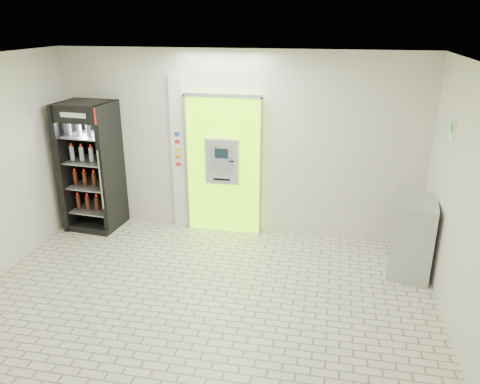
# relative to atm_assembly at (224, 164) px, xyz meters

# --- Properties ---
(ground) EXTENTS (6.00, 6.00, 0.00)m
(ground) POSITION_rel_atm_assembly_xyz_m (0.20, -2.41, -1.17)
(ground) COLOR beige
(ground) RESTS_ON ground
(room_shell) EXTENTS (6.00, 6.00, 6.00)m
(room_shell) POSITION_rel_atm_assembly_xyz_m (0.20, -2.41, 0.67)
(room_shell) COLOR silver
(room_shell) RESTS_ON ground
(atm_assembly) EXTENTS (1.30, 0.24, 2.33)m
(atm_assembly) POSITION_rel_atm_assembly_xyz_m (0.00, 0.00, 0.00)
(atm_assembly) COLOR #83EB00
(atm_assembly) RESTS_ON ground
(pillar) EXTENTS (0.22, 0.11, 2.60)m
(pillar) POSITION_rel_atm_assembly_xyz_m (-0.78, 0.04, 0.13)
(pillar) COLOR silver
(pillar) RESTS_ON ground
(beverage_cooler) EXTENTS (0.87, 0.80, 2.17)m
(beverage_cooler) POSITION_rel_atm_assembly_xyz_m (-2.22, -0.28, -0.13)
(beverage_cooler) COLOR black
(beverage_cooler) RESTS_ON ground
(steel_cabinet) EXTENTS (0.67, 0.90, 1.11)m
(steel_cabinet) POSITION_rel_atm_assembly_xyz_m (2.91, -0.85, -0.62)
(steel_cabinet) COLOR #AEB0B6
(steel_cabinet) RESTS_ON ground
(exit_sign) EXTENTS (0.02, 0.22, 0.26)m
(exit_sign) POSITION_rel_atm_assembly_xyz_m (3.19, -1.01, 0.95)
(exit_sign) COLOR white
(exit_sign) RESTS_ON room_shell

